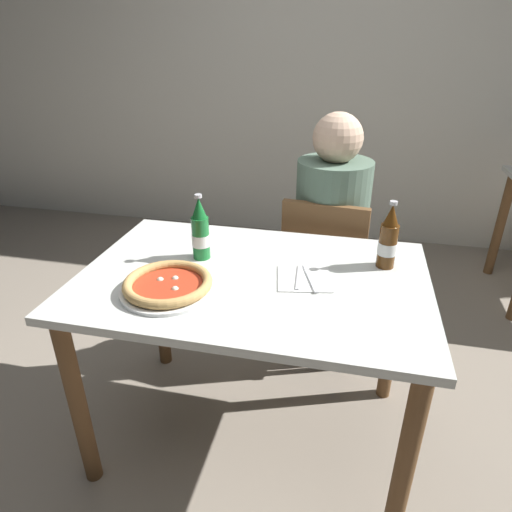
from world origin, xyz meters
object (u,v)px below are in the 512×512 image
pizza_margherita_near (168,285)px  napkin_with_cutlery (304,278)px  dining_table_main (253,303)px  chair_behind_table (325,269)px  beer_bottle_center (200,232)px  beer_bottle_left (388,240)px  diner_seated (329,246)px

pizza_margherita_near → napkin_with_cutlery: pizza_margherita_near is taller
dining_table_main → chair_behind_table: (0.22, 0.61, -0.15)m
dining_table_main → pizza_margherita_near: pizza_margherita_near is taller
beer_bottle_center → chair_behind_table: bearing=50.0°
beer_bottle_left → beer_bottle_center: bearing=-173.3°
beer_bottle_center → beer_bottle_left: bearing=6.7°
beer_bottle_left → dining_table_main: bearing=-159.2°
diner_seated → napkin_with_cutlery: size_ratio=5.77×
napkin_with_cutlery → dining_table_main: bearing=-176.3°
pizza_margherita_near → dining_table_main: bearing=33.2°
pizza_margherita_near → beer_bottle_left: beer_bottle_left is taller
napkin_with_cutlery → pizza_margherita_near: bearing=-157.9°
dining_table_main → diner_seated: (0.23, 0.66, -0.05)m
napkin_with_cutlery → beer_bottle_left: bearing=30.4°
chair_behind_table → napkin_with_cutlery: (-0.04, -0.60, 0.27)m
diner_seated → napkin_with_cutlery: diner_seated is taller
chair_behind_table → diner_seated: bearing=-92.6°
beer_bottle_center → napkin_with_cutlery: 0.42m
chair_behind_table → pizza_margherita_near: bearing=65.5°
dining_table_main → napkin_with_cutlery: bearing=3.7°
chair_behind_table → beer_bottle_left: size_ratio=3.44×
chair_behind_table → pizza_margherita_near: chair_behind_table is taller
beer_bottle_left → pizza_margherita_near: bearing=-154.5°
dining_table_main → napkin_with_cutlery: size_ratio=5.73×
diner_seated → beer_bottle_left: bearing=-65.5°
diner_seated → pizza_margherita_near: bearing=-119.8°
diner_seated → pizza_margherita_near: diner_seated is taller
dining_table_main → beer_bottle_left: (0.45, 0.17, 0.22)m
chair_behind_table → diner_seated: (0.01, 0.05, 0.10)m
beer_bottle_left → chair_behind_table: bearing=117.7°
beer_bottle_center → pizza_margherita_near: bearing=-96.2°
pizza_margherita_near → napkin_with_cutlery: (0.42, 0.17, -0.02)m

